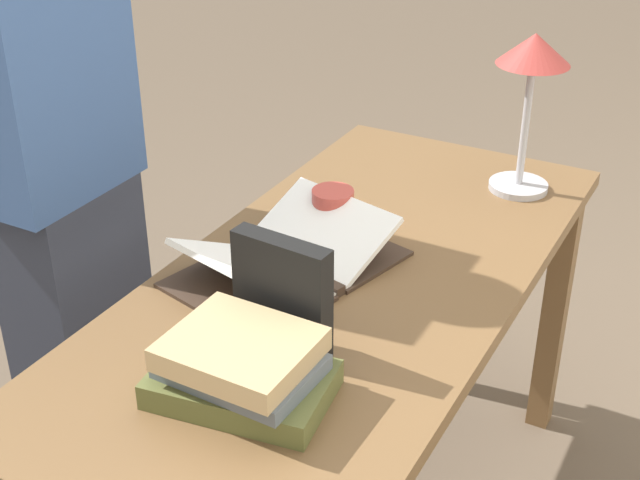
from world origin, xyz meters
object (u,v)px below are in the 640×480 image
(reading_lamp, at_px, (532,72))
(coffee_mug, at_px, (332,212))
(book_standing_upright, at_px, (282,295))
(open_book, at_px, (288,258))
(person_reader, at_px, (59,175))
(book_stack_tall, at_px, (241,369))

(reading_lamp, distance_m, coffee_mug, 0.55)
(book_standing_upright, relative_size, reading_lamp, 0.57)
(open_book, relative_size, book_standing_upright, 2.35)
(open_book, height_order, book_standing_upright, book_standing_upright)
(book_standing_upright, distance_m, person_reader, 0.71)
(book_stack_tall, xyz_separation_m, book_standing_upright, (-0.15, -0.01, 0.05))
(coffee_mug, bearing_deg, book_stack_tall, 13.14)
(person_reader, bearing_deg, coffee_mug, -68.53)
(book_stack_tall, relative_size, reading_lamp, 0.81)
(open_book, xyz_separation_m, reading_lamp, (-0.59, 0.29, 0.26))
(reading_lamp, distance_m, person_reader, 1.07)
(book_standing_upright, distance_m, reading_lamp, 0.86)
(book_stack_tall, height_order, coffee_mug, book_stack_tall)
(reading_lamp, relative_size, person_reader, 0.21)
(book_standing_upright, height_order, person_reader, person_reader)
(open_book, relative_size, reading_lamp, 1.34)
(open_book, bearing_deg, book_standing_upright, 42.76)
(book_stack_tall, distance_m, person_reader, 0.77)
(book_standing_upright, height_order, coffee_mug, book_standing_upright)
(book_stack_tall, xyz_separation_m, reading_lamp, (-0.97, 0.16, 0.24))
(book_stack_tall, height_order, person_reader, person_reader)
(book_stack_tall, relative_size, book_standing_upright, 1.42)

